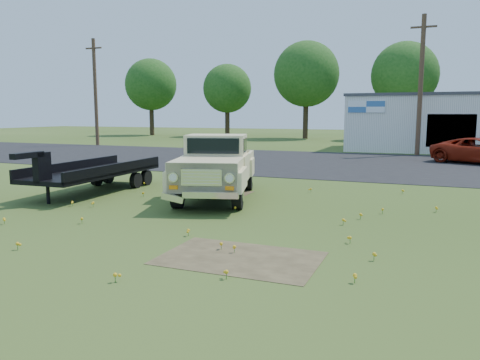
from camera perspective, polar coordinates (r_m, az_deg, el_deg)
name	(u,v)px	position (r m, az deg, el deg)	size (l,w,h in m)	color
ground	(230,219)	(12.26, -1.23, -4.78)	(140.00, 140.00, 0.00)	#314917
asphalt_lot	(337,163)	(26.54, 11.70, 2.03)	(90.00, 14.00, 0.02)	black
dirt_patch_a	(240,258)	(9.03, -0.01, -9.52)	(3.00, 2.00, 0.01)	#433A23
dirt_patch_b	(217,193)	(16.20, -2.83, -1.62)	(2.20, 1.60, 0.01)	#433A23
commercial_building	(449,122)	(37.99, 24.15, 6.45)	(14.20, 8.20, 4.15)	silver
utility_pole_west	(95,91)	(42.49, -17.22, 10.28)	(1.60, 0.30, 9.00)	#483121
utility_pole_mid	(421,84)	(33.03, 21.17, 10.82)	(1.60, 0.30, 9.00)	#483121
treeline_a	(151,85)	(60.69, -10.82, 11.34)	(6.40, 6.40, 9.52)	#332517
treeline_b	(227,89)	(56.80, -1.57, 11.07)	(5.76, 5.76, 8.57)	#332517
treeline_c	(306,74)	(52.22, 8.10, 12.65)	(7.04, 7.04, 10.47)	#332517
treeline_d	(405,75)	(51.69, 19.43, 11.97)	(6.72, 6.72, 10.00)	#332517
vintage_pickup_truck	(217,166)	(15.14, -2.87, 1.66)	(2.22, 5.72, 2.07)	#D1BE8C
flatbed_trailer	(94,169)	(17.08, -17.36, 1.30)	(2.00, 6.01, 1.64)	black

